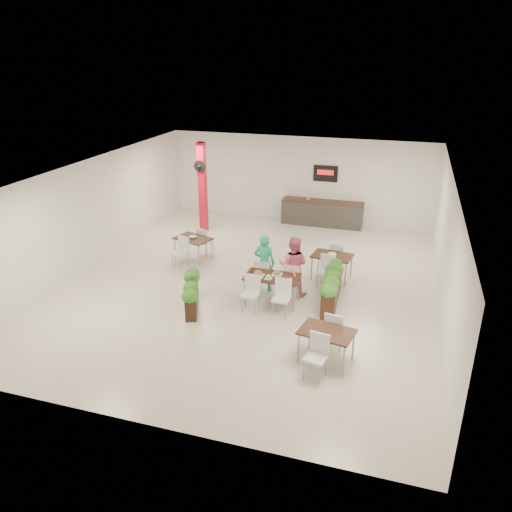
{
  "coord_description": "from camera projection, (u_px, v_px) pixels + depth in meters",
  "views": [
    {
      "loc": [
        3.89,
        -12.11,
        6.13
      ],
      "look_at": [
        0.32,
        -0.53,
        1.1
      ],
      "focal_mm": 35.0,
      "sensor_mm": 36.0,
      "label": 1
    }
  ],
  "objects": [
    {
      "name": "main_table",
      "position": [
        272.0,
        280.0,
        12.83
      ],
      "size": [
        1.4,
        1.63,
        0.92
      ],
      "rotation": [
        0.0,
        0.0,
        0.0
      ],
      "color": "black",
      "rests_on": "ground"
    },
    {
      "name": "side_table_b",
      "position": [
        332.0,
        259.0,
        14.14
      ],
      "size": [
        1.19,
        1.66,
        0.92
      ],
      "rotation": [
        0.0,
        0.0,
        -0.13
      ],
      "color": "black",
      "rests_on": "ground"
    },
    {
      "name": "red_column",
      "position": [
        202.0,
        187.0,
        17.63
      ],
      "size": [
        0.4,
        0.41,
        3.2
      ],
      "color": "red",
      "rests_on": "ground"
    },
    {
      "name": "diner_man",
      "position": [
        264.0,
        263.0,
        13.45
      ],
      "size": [
        0.59,
        0.39,
        1.6
      ],
      "primitive_type": "imported",
      "rotation": [
        0.0,
        0.0,
        3.15
      ],
      "color": "#28B180",
      "rests_on": "ground"
    },
    {
      "name": "diner_woman",
      "position": [
        293.0,
        266.0,
        13.22
      ],
      "size": [
        0.8,
        0.63,
        1.64
      ],
      "primitive_type": "imported",
      "rotation": [
        0.0,
        0.0,
        3.15
      ],
      "color": "pink",
      "rests_on": "ground"
    },
    {
      "name": "service_counter",
      "position": [
        322.0,
        212.0,
        18.63
      ],
      "size": [
        3.0,
        0.64,
        2.2
      ],
      "color": "#2B2826",
      "rests_on": "ground"
    },
    {
      "name": "ground",
      "position": [
        251.0,
        284.0,
        14.1
      ],
      "size": [
        12.0,
        12.0,
        0.0
      ],
      "primitive_type": "plane",
      "color": "beige",
      "rests_on": "ground"
    },
    {
      "name": "planter_left",
      "position": [
        192.0,
        289.0,
        12.66
      ],
      "size": [
        0.89,
        1.64,
        0.9
      ],
      "rotation": [
        0.0,
        0.0,
        1.95
      ],
      "color": "black",
      "rests_on": "ground"
    },
    {
      "name": "room_shell",
      "position": [
        250.0,
        216.0,
        13.33
      ],
      "size": [
        10.1,
        12.1,
        3.22
      ],
      "color": "white",
      "rests_on": "ground"
    },
    {
      "name": "side_table_a",
      "position": [
        193.0,
        242.0,
        15.43
      ],
      "size": [
        1.27,
        1.67,
        0.92
      ],
      "rotation": [
        0.0,
        0.0,
        -0.32
      ],
      "color": "black",
      "rests_on": "ground"
    },
    {
      "name": "planter_right",
      "position": [
        332.0,
        285.0,
        12.86
      ],
      "size": [
        0.49,
        2.11,
        1.11
      ],
      "rotation": [
        0.0,
        0.0,
        1.62
      ],
      "color": "black",
      "rests_on": "ground"
    },
    {
      "name": "side_table_c",
      "position": [
        327.0,
        337.0,
        10.34
      ],
      "size": [
        1.23,
        1.67,
        0.92
      ],
      "rotation": [
        0.0,
        0.0,
        -0.18
      ],
      "color": "black",
      "rests_on": "ground"
    }
  ]
}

